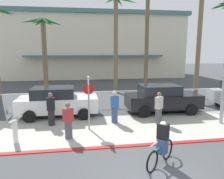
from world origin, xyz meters
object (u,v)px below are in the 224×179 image
Objects in this scene: palm_tree_4 at (116,23)px; stop_sign_bike_lane at (89,95)px; car_black_2 at (162,98)px; pedestrian_0 at (159,109)px; car_white_1 at (57,102)px; palm_tree_5 at (147,9)px; pedestrian_2 at (51,111)px; palm_tree_3 at (43,39)px; bollard_1 at (15,131)px; palm_tree_6 at (201,12)px; pedestrian_3 at (68,122)px; pedestrian_1 at (115,108)px; cyclist_teal_1 at (162,144)px.

stop_sign_bike_lane is at bearing -107.38° from palm_tree_4.
car_black_2 is 2.67× the size of pedestrian_0.
car_black_2 is (6.18, -0.10, 0.00)m from car_white_1.
pedestrian_2 is (-7.59, -8.87, -6.51)m from palm_tree_5.
pedestrian_0 is at bearing -49.17° from palm_tree_3.
bollard_1 is 15.17m from palm_tree_6.
car_black_2 is at bearing -99.52° from palm_tree_5.
palm_tree_6 is at bearing 34.66° from stop_sign_bike_lane.
palm_tree_5 reaches higher than palm_tree_6.
palm_tree_4 reaches higher than pedestrian_0.
pedestrian_3 is (2.12, 0.17, 0.21)m from bollard_1.
palm_tree_5 is at bearing 80.48° from car_black_2.
stop_sign_bike_lane is 3.44m from bollard_1.
car_black_2 reaches higher than pedestrian_2.
pedestrian_1 is at bearing -154.87° from car_black_2.
car_white_1 is at bearing 179.09° from car_black_2.
palm_tree_6 reaches higher than pedestrian_2.
stop_sign_bike_lane is 2.22m from pedestrian_2.
bollard_1 is 0.11× the size of palm_tree_6.
palm_tree_6 reaches higher than pedestrian_3.
palm_tree_4 is (5.88, 10.19, 5.43)m from bollard_1.
palm_tree_3 is 3.76× the size of pedestrian_0.
car_black_2 is (-4.35, -3.82, -5.68)m from palm_tree_6.
car_white_1 is 1.54m from pedestrian_2.
car_black_2 is (1.66, -6.78, -5.07)m from palm_tree_4.
pedestrian_0 is at bearing 12.54° from bollard_1.
palm_tree_6 is 5.40× the size of pedestrian_2.
car_white_1 is (1.36, 3.51, 0.35)m from bollard_1.
palm_tree_6 reaches higher than palm_tree_3.
stop_sign_bike_lane is 11.82m from palm_tree_6.
palm_tree_4 is (5.91, 1.03, 1.40)m from palm_tree_3.
car_white_1 is at bearing -76.25° from palm_tree_3.
palm_tree_3 is 3.64× the size of pedestrian_1.
bollard_1 is at bearing -167.46° from pedestrian_0.
car_white_1 is at bearing -124.09° from palm_tree_4.
pedestrian_0 is (6.64, -7.69, -3.79)m from palm_tree_3.
stop_sign_bike_lane is 1.62m from pedestrian_3.
palm_tree_5 reaches higher than pedestrian_1.
stop_sign_bike_lane is 1.50× the size of pedestrian_1.
palm_tree_5 reaches higher than palm_tree_3.
palm_tree_5 reaches higher than pedestrian_3.
cyclist_teal_1 is 0.91× the size of pedestrian_0.
palm_tree_3 reaches higher than pedestrian_0.
stop_sign_bike_lane reaches higher than bollard_1.
car_white_1 is at bearing -135.36° from palm_tree_5.
pedestrian_3 is at bearing -149.23° from car_black_2.
car_white_1 is 2.58× the size of pedestrian_1.
pedestrian_3 is at bearing 4.72° from bollard_1.
cyclist_teal_1 is (-3.53, -13.30, -6.60)m from palm_tree_5.
palm_tree_3 is at bearing 103.75° from car_white_1.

